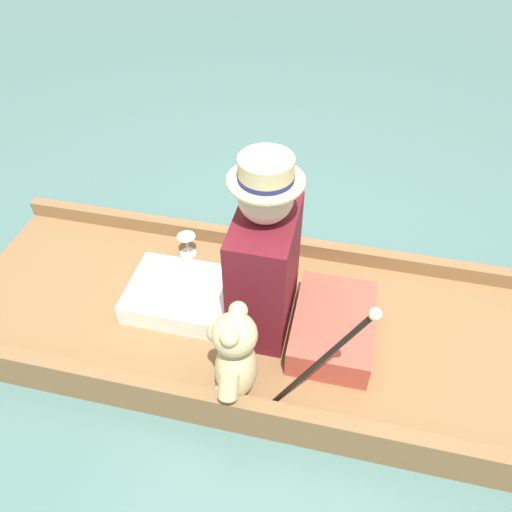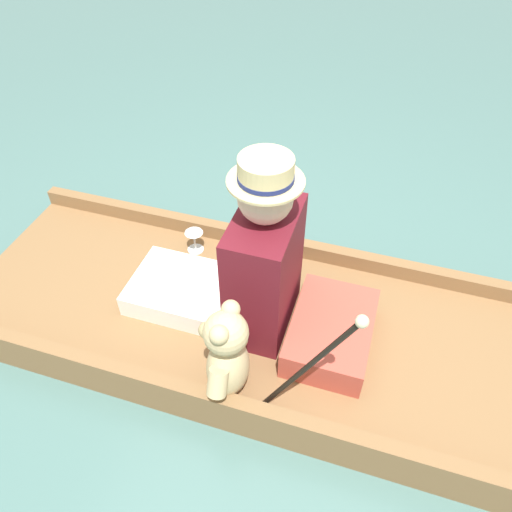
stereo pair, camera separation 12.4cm
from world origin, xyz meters
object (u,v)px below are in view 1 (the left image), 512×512
teddy_bear (235,358)px  wine_glass (187,241)px  walking_cane (329,354)px  seated_person (245,267)px

teddy_bear → wine_glass: teddy_bear is taller
walking_cane → teddy_bear: bearing=85.2°
seated_person → wine_glass: 0.56m
seated_person → walking_cane: (-0.42, -0.40, 0.08)m
seated_person → wine_glass: bearing=48.7°
wine_glass → walking_cane: (-0.75, -0.79, 0.30)m
seated_person → teddy_bear: seated_person is taller
walking_cane → seated_person: bearing=43.6°
seated_person → walking_cane: bearing=-137.7°
seated_person → walking_cane: size_ratio=1.30×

